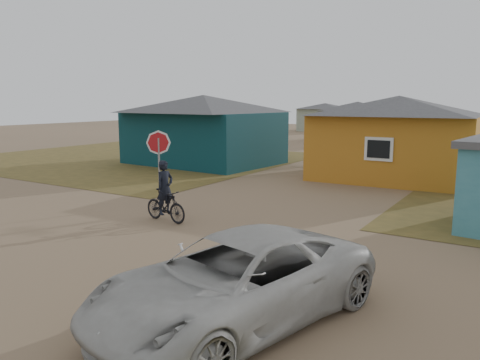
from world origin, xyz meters
name	(u,v)px	position (x,y,z in m)	size (l,w,h in m)	color
ground	(159,244)	(0.00, 0.00, 0.00)	(120.00, 120.00, 0.00)	#83684B
grass_nw	(131,158)	(-14.00, 13.00, 0.01)	(20.00, 18.00, 0.00)	brown
house_teal	(204,128)	(-8.50, 13.50, 2.05)	(8.93, 7.08, 4.00)	#092D33
house_yellow	(397,136)	(2.50, 14.00, 2.00)	(7.72, 6.76, 3.90)	#B9721C
house_pale_west	(357,121)	(-6.00, 34.00, 1.86)	(7.04, 6.15, 3.60)	#929D87
house_pale_north	(325,117)	(-14.00, 46.00, 1.75)	(6.28, 5.81, 3.40)	#929D87
stop_sign	(159,151)	(-3.18, 3.63, 1.93)	(0.80, 0.39, 2.64)	gray
cyclist	(165,200)	(-1.37, 1.84, 0.69)	(1.71, 0.66, 1.88)	black
vehicle	(236,281)	(4.03, -2.60, 0.73)	(2.42, 5.25, 1.46)	#B2B2AE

